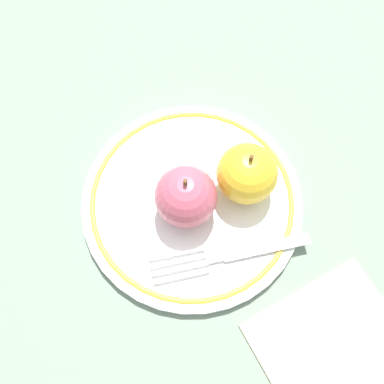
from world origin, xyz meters
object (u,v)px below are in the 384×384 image
apple_second_whole (247,174)px  fork (236,254)px  napkin_folded (339,346)px  plate (192,201)px  apple_red_whole (186,196)px

apple_second_whole → fork: (0.05, -0.06, -0.03)m
napkin_folded → fork: bearing=-172.1°
plate → fork: size_ratio=1.54×
napkin_folded → apple_red_whole: bearing=-173.2°
apple_second_whole → napkin_folded: bearing=-12.3°
plate → apple_second_whole: size_ratio=3.34×
napkin_folded → plate: bearing=-176.4°
apple_second_whole → fork: size_ratio=0.46×
plate → apple_red_whole: (0.00, -0.01, 0.04)m
apple_red_whole → napkin_folded: size_ratio=0.51×
plate → apple_second_whole: bearing=65.0°
apple_second_whole → napkin_folded: 0.19m
apple_second_whole → apple_red_whole: bearing=-108.4°
plate → apple_red_whole: bearing=-72.9°
apple_second_whole → napkin_folded: size_ratio=0.51×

